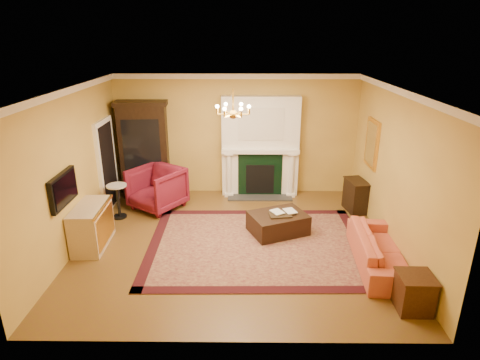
{
  "coord_description": "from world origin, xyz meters",
  "views": [
    {
      "loc": [
        0.19,
        -7.05,
        3.9
      ],
      "look_at": [
        0.12,
        0.3,
        1.2
      ],
      "focal_mm": 30.0,
      "sensor_mm": 36.0,
      "label": 1
    }
  ],
  "objects_px": {
    "end_table": "(414,293)",
    "console_table": "(356,196)",
    "commode": "(92,226)",
    "coral_sofa": "(380,245)",
    "china_cabinet": "(145,152)",
    "pedestal_table": "(118,199)",
    "wingback_armchair": "(157,186)",
    "leather_ottoman": "(278,223)"
  },
  "relations": [
    {
      "from": "wingback_armchair",
      "to": "leather_ottoman",
      "type": "bearing_deg",
      "value": 9.81
    },
    {
      "from": "end_table",
      "to": "leather_ottoman",
      "type": "bearing_deg",
      "value": 126.75
    },
    {
      "from": "wingback_armchair",
      "to": "coral_sofa",
      "type": "relative_size",
      "value": 0.53
    },
    {
      "from": "pedestal_table",
      "to": "coral_sofa",
      "type": "bearing_deg",
      "value": -20.12
    },
    {
      "from": "china_cabinet",
      "to": "leather_ottoman",
      "type": "bearing_deg",
      "value": -38.25
    },
    {
      "from": "wingback_armchair",
      "to": "coral_sofa",
      "type": "distance_m",
      "value": 5.07
    },
    {
      "from": "wingback_armchair",
      "to": "console_table",
      "type": "height_order",
      "value": "wingback_armchair"
    },
    {
      "from": "commode",
      "to": "leather_ottoman",
      "type": "bearing_deg",
      "value": 6.71
    },
    {
      "from": "pedestal_table",
      "to": "end_table",
      "type": "relative_size",
      "value": 1.41
    },
    {
      "from": "coral_sofa",
      "to": "console_table",
      "type": "xyz_separation_m",
      "value": [
        0.18,
        2.34,
        -0.04
      ]
    },
    {
      "from": "commode",
      "to": "console_table",
      "type": "xyz_separation_m",
      "value": [
        5.51,
        1.7,
        -0.06
      ]
    },
    {
      "from": "end_table",
      "to": "china_cabinet",
      "type": "bearing_deg",
      "value": 137.78
    },
    {
      "from": "china_cabinet",
      "to": "pedestal_table",
      "type": "xyz_separation_m",
      "value": [
        -0.33,
        -1.39,
        -0.69
      ]
    },
    {
      "from": "commode",
      "to": "coral_sofa",
      "type": "distance_m",
      "value": 5.37
    },
    {
      "from": "wingback_armchair",
      "to": "leather_ottoman",
      "type": "height_order",
      "value": "wingback_armchair"
    },
    {
      "from": "pedestal_table",
      "to": "console_table",
      "type": "distance_m",
      "value": 5.39
    },
    {
      "from": "pedestal_table",
      "to": "end_table",
      "type": "xyz_separation_m",
      "value": [
        5.32,
        -3.14,
        -0.18
      ]
    },
    {
      "from": "china_cabinet",
      "to": "end_table",
      "type": "xyz_separation_m",
      "value": [
        4.98,
        -4.52,
        -0.87
      ]
    },
    {
      "from": "china_cabinet",
      "to": "console_table",
      "type": "bearing_deg",
      "value": -15.55
    },
    {
      "from": "wingback_armchair",
      "to": "pedestal_table",
      "type": "distance_m",
      "value": 0.93
    },
    {
      "from": "end_table",
      "to": "console_table",
      "type": "xyz_separation_m",
      "value": [
        0.06,
        3.57,
        0.08
      ]
    },
    {
      "from": "wingback_armchair",
      "to": "leather_ottoman",
      "type": "distance_m",
      "value": 3.02
    },
    {
      "from": "leather_ottoman",
      "to": "pedestal_table",
      "type": "bearing_deg",
      "value": 145.8
    },
    {
      "from": "china_cabinet",
      "to": "coral_sofa",
      "type": "bearing_deg",
      "value": -38.91
    },
    {
      "from": "pedestal_table",
      "to": "leather_ottoman",
      "type": "xyz_separation_m",
      "value": [
        3.5,
        -0.7,
        -0.23
      ]
    },
    {
      "from": "wingback_armchair",
      "to": "commode",
      "type": "height_order",
      "value": "wingback_armchair"
    },
    {
      "from": "end_table",
      "to": "commode",
      "type": "bearing_deg",
      "value": 161.01
    },
    {
      "from": "end_table",
      "to": "pedestal_table",
      "type": "bearing_deg",
      "value": 149.45
    },
    {
      "from": "commode",
      "to": "coral_sofa",
      "type": "xyz_separation_m",
      "value": [
        5.33,
        -0.64,
        -0.02
      ]
    },
    {
      "from": "wingback_armchair",
      "to": "end_table",
      "type": "relative_size",
      "value": 1.96
    },
    {
      "from": "china_cabinet",
      "to": "commode",
      "type": "relative_size",
      "value": 2.04
    },
    {
      "from": "coral_sofa",
      "to": "end_table",
      "type": "bearing_deg",
      "value": -170.34
    },
    {
      "from": "commode",
      "to": "console_table",
      "type": "distance_m",
      "value": 5.77
    },
    {
      "from": "coral_sofa",
      "to": "wingback_armchair",
      "type": "bearing_deg",
      "value": 65.46
    },
    {
      "from": "wingback_armchair",
      "to": "commode",
      "type": "relative_size",
      "value": 0.97
    },
    {
      "from": "commode",
      "to": "console_table",
      "type": "bearing_deg",
      "value": 15.01
    },
    {
      "from": "commode",
      "to": "end_table",
      "type": "bearing_deg",
      "value": -21.08
    },
    {
      "from": "coral_sofa",
      "to": "leather_ottoman",
      "type": "height_order",
      "value": "coral_sofa"
    },
    {
      "from": "leather_ottoman",
      "to": "wingback_armchair",
      "type": "bearing_deg",
      "value": 132.8
    },
    {
      "from": "end_table",
      "to": "leather_ottoman",
      "type": "distance_m",
      "value": 3.04
    },
    {
      "from": "end_table",
      "to": "console_table",
      "type": "bearing_deg",
      "value": 89.04
    },
    {
      "from": "end_table",
      "to": "console_table",
      "type": "relative_size",
      "value": 0.77
    }
  ]
}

